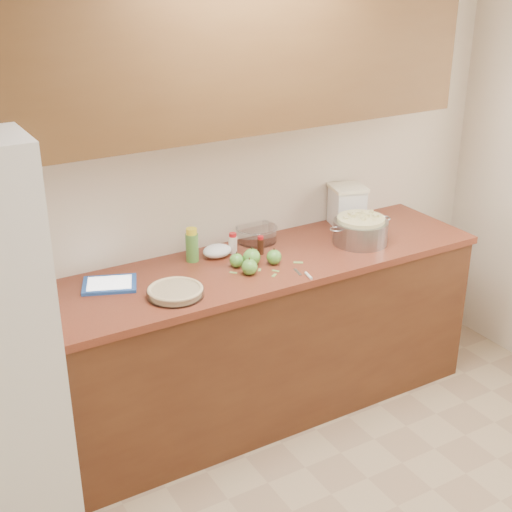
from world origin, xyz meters
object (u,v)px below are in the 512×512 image
flour_canister (347,205)px  tablet (110,284)px  colander (360,231)px  pie (175,292)px

flour_canister → tablet: flour_canister is taller
tablet → colander: bearing=14.5°
flour_canister → tablet: (-1.51, -0.09, -0.11)m
pie → tablet: bearing=131.8°
colander → tablet: size_ratio=1.29×
pie → tablet: (-0.23, 0.26, -0.01)m
pie → flour_canister: 1.33m
tablet → flour_canister: bearing=25.2°
flour_canister → colander: bearing=-111.9°
pie → colander: colander is taller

